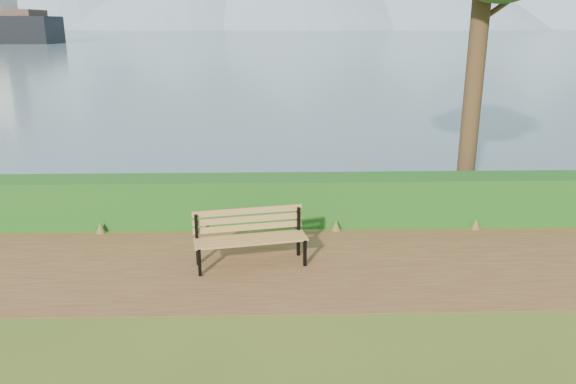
{
  "coord_description": "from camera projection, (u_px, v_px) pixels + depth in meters",
  "views": [
    {
      "loc": [
        0.3,
        -8.74,
        4.11
      ],
      "look_at": [
        0.59,
        1.2,
        1.1
      ],
      "focal_mm": 35.0,
      "sensor_mm": 36.0,
      "label": 1
    }
  ],
  "objects": [
    {
      "name": "ground",
      "position": [
        256.0,
        274.0,
        9.54
      ],
      "size": [
        140.0,
        140.0,
        0.0
      ],
      "primitive_type": "plane",
      "color": "#45601B",
      "rests_on": "ground"
    },
    {
      "name": "path",
      "position": [
        256.0,
        267.0,
        9.83
      ],
      "size": [
        40.0,
        3.4,
        0.01
      ],
      "primitive_type": "cube",
      "color": "brown",
      "rests_on": "ground"
    },
    {
      "name": "hedge",
      "position": [
        259.0,
        200.0,
        11.88
      ],
      "size": [
        32.0,
        0.85,
        1.0
      ],
      "primitive_type": "cube",
      "color": "#174D16",
      "rests_on": "ground"
    },
    {
      "name": "water",
      "position": [
        271.0,
        32.0,
        258.3
      ],
      "size": [
        700.0,
        510.0,
        0.0
      ],
      "primitive_type": "cube",
      "color": "#405467",
      "rests_on": "ground"
    },
    {
      "name": "bench",
      "position": [
        250.0,
        233.0,
        9.83
      ],
      "size": [
        2.03,
        0.94,
        0.98
      ],
      "rotation": [
        0.0,
        0.0,
        0.2
      ],
      "color": "black",
      "rests_on": "ground"
    }
  ]
}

